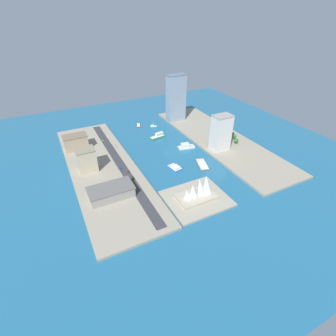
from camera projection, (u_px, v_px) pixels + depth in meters
ground_plane at (166, 153)px, 312.00m from camera, size 440.00×440.00×0.00m
quay_west at (218, 139)px, 341.70m from camera, size 70.00×240.00×2.43m
quay_east at (103, 168)px, 280.98m from camera, size 70.00×240.00×2.43m
peninsula_point at (196, 199)px, 236.45m from camera, size 57.50×50.29×2.00m
road_strip at (119, 163)px, 287.69m from camera, size 9.66×228.00×0.15m
tugboat_red at (139, 126)px, 379.55m from camera, size 7.83×12.26×3.85m
ferry_white_commuter at (186, 146)px, 321.52m from camera, size 23.32×12.61×6.24m
sailboat_small_white at (153, 126)px, 379.60m from camera, size 10.07×5.67×9.46m
catamaran_blue at (175, 168)px, 280.98m from camera, size 12.75×17.91×3.79m
barge_flat_brown at (203, 164)px, 287.01m from camera, size 16.68×26.25×3.11m
ferry_green_doubledeck at (158, 136)px, 346.25m from camera, size 23.76×11.17×7.19m
office_block_beige at (87, 160)px, 267.89m from camera, size 19.99×17.40×26.02m
carpark_squat_concrete at (111, 192)px, 234.83m from camera, size 42.31×23.02×9.98m
apartment_midrise_tan at (76, 142)px, 311.51m from camera, size 28.93×17.84×18.05m
tower_tall_glass at (176, 98)px, 378.28m from camera, size 28.91×14.96×68.97m
hotel_broad_white at (221, 133)px, 304.00m from camera, size 22.81×16.51×44.25m
pickup_red at (128, 171)px, 270.98m from camera, size 2.02×4.57×1.56m
suv_black at (133, 178)px, 260.92m from camera, size 1.95×4.92×1.68m
hatchback_blue at (120, 169)px, 275.33m from camera, size 1.83×4.73×1.61m
taxi_yellow_cab at (102, 140)px, 335.51m from camera, size 2.00×4.89×1.55m
traffic_light_waterfront at (115, 145)px, 314.06m from camera, size 0.36×0.36×6.50m
opera_landmark at (199, 190)px, 232.12m from camera, size 36.63×22.39×22.81m
park_tree_cluster at (235, 137)px, 329.90m from camera, size 12.51×21.46×9.03m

